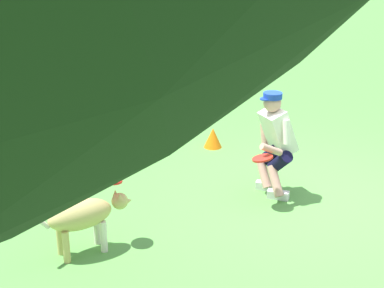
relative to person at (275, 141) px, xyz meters
The scene contains 6 objects.
ground_plane 0.86m from the person, behind, with size 60.00×60.00×0.00m, color #539544.
person is the anchor object (origin of this frame).
dog 2.46m from the person, 52.87° to the left, with size 0.72×0.87×0.59m.
frisbee_flying 2.13m from the person, 52.22° to the left, with size 0.24×0.24×0.02m, color red.
frisbee_held 0.40m from the person, 81.18° to the left, with size 0.24×0.24×0.02m, color red.
training_cone 1.85m from the person, 47.97° to the right, with size 0.27×0.27×0.30m, color orange.
Camera 1 is at (-0.68, 6.22, 2.99)m, focal length 52.87 mm.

